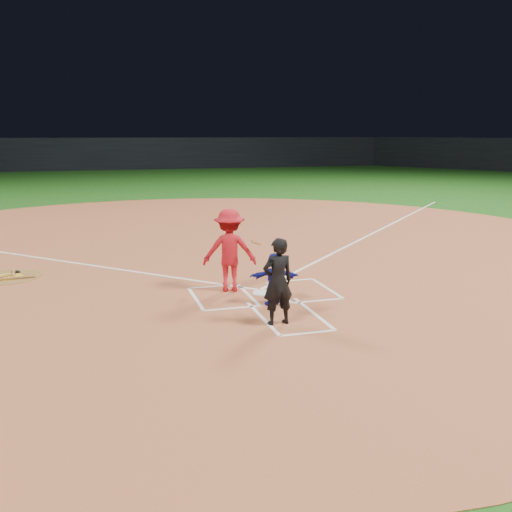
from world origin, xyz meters
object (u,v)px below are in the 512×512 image
object	(u,v)px
home_plate	(264,293)
umpire	(278,282)
catcher	(275,279)
on_deck_circle	(6,277)
batter_at_plate	(230,250)

from	to	relation	value
home_plate	umpire	distance (m)	2.33
catcher	umpire	distance (m)	1.30
on_deck_circle	umpire	world-z (taller)	umpire
umpire	batter_at_plate	bearing A→B (deg)	-90.25
batter_at_plate	home_plate	bearing A→B (deg)	-34.54
batter_at_plate	catcher	bearing A→B (deg)	-64.80
home_plate	batter_at_plate	size ratio (longest dim) A/B	0.31
home_plate	batter_at_plate	world-z (taller)	batter_at_plate
catcher	batter_at_plate	xyz separation A→B (m)	(-0.65, 1.38, 0.39)
catcher	batter_at_plate	bearing A→B (deg)	-52.19
home_plate	batter_at_plate	bearing A→B (deg)	-34.54
home_plate	umpire	world-z (taller)	umpire
home_plate	on_deck_circle	distance (m)	6.78
home_plate	catcher	xyz separation A→B (m)	(-0.03, -0.91, 0.57)
home_plate	catcher	world-z (taller)	catcher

